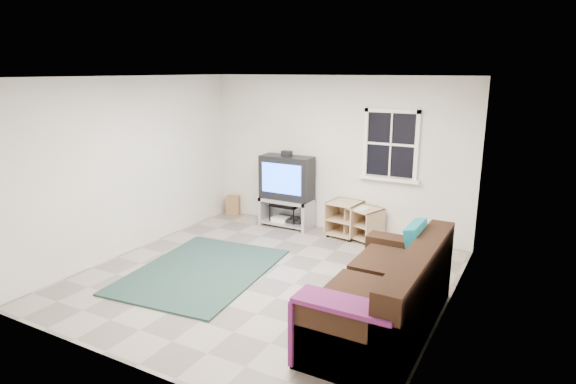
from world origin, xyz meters
The scene contains 8 objects.
room centered at (0.95, 2.27, 1.48)m, with size 4.60×4.62×4.60m.
tv_unit centered at (-0.79, 2.05, 0.74)m, with size 0.91×0.46×1.34m.
av_rack centered at (-0.83, 2.09, 0.45)m, with size 0.52×0.38×1.03m.
side_table_left centered at (0.31, 2.07, 0.31)m, with size 0.55×0.55×0.58m.
side_table_right centered at (0.65, 2.07, 0.30)m, with size 0.60×0.60×0.55m.
sofa centered at (1.82, -0.51, 0.36)m, with size 1.00×2.26×1.03m.
shag_rug centered at (-0.84, -0.28, 0.01)m, with size 1.65×2.27×0.03m, color black.
paper_bag centered at (-2.03, 2.17, 0.18)m, with size 0.25×0.16×0.36m, color #9C6D46.
Camera 1 is at (3.14, -5.05, 2.68)m, focal length 30.00 mm.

